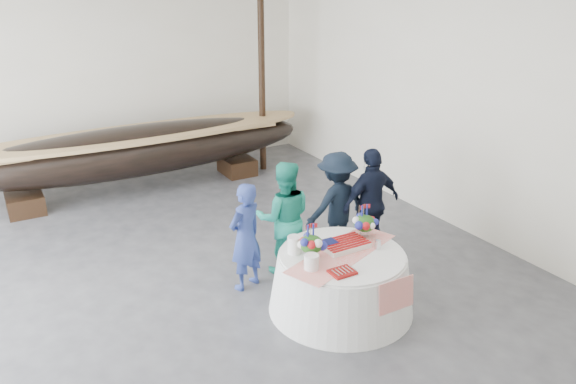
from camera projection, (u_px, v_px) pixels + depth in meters
floor at (189, 306)px, 7.52m from camera, size 10.00×12.00×0.01m
wall_back at (78, 73)px, 11.54m from camera, size 10.00×0.02×4.50m
wall_right at (474, 101)px, 9.02m from camera, size 0.02×12.00×4.50m
longboat_display at (137, 150)px, 11.19m from camera, size 7.24×1.45×1.36m
banquet_table at (341, 281)px, 7.34m from camera, size 1.91×1.91×0.82m
tabletop_items at (336, 239)px, 7.23m from camera, size 1.84×1.14×0.40m
guest_woman_blue at (245, 237)px, 7.72m from camera, size 0.66×0.55×1.56m
guest_woman_teal at (284, 218)px, 8.12m from camera, size 1.03×0.94×1.72m
guest_man_left at (336, 204)px, 8.66m from camera, size 1.12×0.69×1.67m
guest_man_right at (371, 203)px, 8.60m from camera, size 1.03×0.44×1.75m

